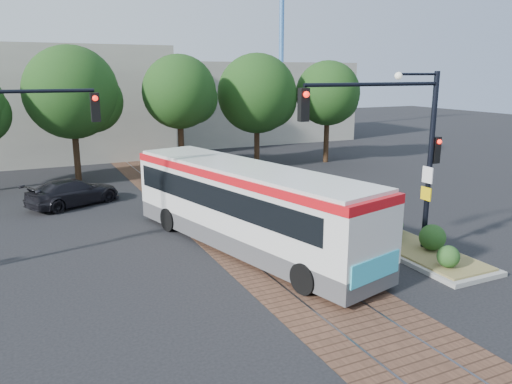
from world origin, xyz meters
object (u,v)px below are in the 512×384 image
signal_pole_main (403,136)px  parked_car (73,192)px  city_bus (245,203)px  traffic_island (419,245)px

signal_pole_main → parked_car: (-9.18, 11.98, -3.52)m
signal_pole_main → parked_car: 15.50m
city_bus → signal_pole_main: bearing=-50.3°
city_bus → parked_car: bearing=104.7°
traffic_island → signal_pole_main: (-0.96, 0.09, 3.83)m
traffic_island → parked_car: size_ratio=1.18×
city_bus → traffic_island: city_bus is taller
signal_pole_main → parked_car: size_ratio=1.36×
city_bus → traffic_island: (5.19, -3.16, -1.35)m
traffic_island → signal_pole_main: bearing=174.6°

